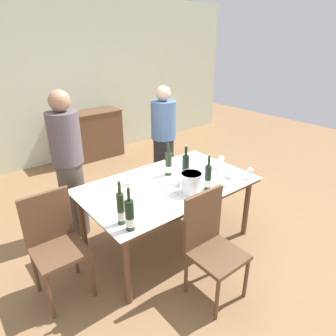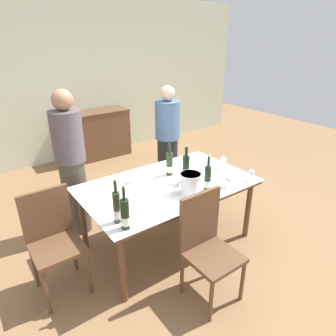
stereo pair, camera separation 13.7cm
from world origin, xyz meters
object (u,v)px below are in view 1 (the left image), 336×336
(wine_bottle_0, at_px, (121,209))
(person_host, at_px, (69,167))
(wine_bottle_2, at_px, (208,178))
(chair_left_end, at_px, (54,239))
(ice_bucket, at_px, (191,182))
(dining_table, at_px, (168,189))
(wine_glass_1, at_px, (221,159))
(wine_bottle_3, at_px, (186,169))
(wine_glass_4, at_px, (228,178))
(sideboard_cabinet, at_px, (90,136))
(wine_bottle_1, at_px, (169,164))
(wine_glass_2, at_px, (177,186))
(chair_near_front, at_px, (210,240))
(wine_glass_3, at_px, (131,175))
(wine_bottle_4, at_px, (130,216))
(wine_glass_0, at_px, (250,171))
(person_guest_left, at_px, (164,144))

(wine_bottle_0, bearing_deg, person_host, 88.65)
(wine_bottle_2, xyz_separation_m, chair_left_end, (-1.42, 0.42, -0.31))
(ice_bucket, bearing_deg, dining_table, 102.97)
(wine_glass_1, height_order, chair_left_end, chair_left_end)
(wine_bottle_3, relative_size, wine_glass_4, 3.06)
(sideboard_cabinet, xyz_separation_m, chair_left_end, (-1.64, -2.80, 0.11))
(ice_bucket, relative_size, wine_glass_1, 1.42)
(sideboard_cabinet, relative_size, wine_glass_1, 8.12)
(wine_bottle_1, distance_m, wine_bottle_2, 0.51)
(wine_glass_4, bearing_deg, ice_bucket, 160.12)
(ice_bucket, bearing_deg, wine_bottle_1, 79.86)
(wine_glass_1, bearing_deg, wine_bottle_0, -170.15)
(wine_glass_2, bearing_deg, wine_bottle_2, -19.50)
(wine_bottle_2, relative_size, chair_near_front, 0.38)
(dining_table, xyz_separation_m, wine_bottle_1, (0.14, 0.17, 0.19))
(wine_bottle_3, distance_m, chair_left_end, 1.41)
(ice_bucket, xyz_separation_m, wine_glass_1, (0.68, 0.22, -0.00))
(wine_glass_2, distance_m, wine_glass_3, 0.51)
(dining_table, height_order, person_host, person_host)
(ice_bucket, distance_m, wine_bottle_2, 0.18)
(wine_bottle_1, height_order, wine_bottle_4, wine_bottle_4)
(wine_glass_0, height_order, wine_glass_1, wine_glass_1)
(wine_glass_0, xyz_separation_m, wine_glass_4, (-0.31, 0.04, 0.00))
(person_host, bearing_deg, wine_bottle_0, -91.35)
(wine_bottle_0, distance_m, person_guest_left, 1.85)
(wine_glass_1, height_order, wine_glass_3, wine_glass_1)
(sideboard_cabinet, distance_m, wine_glass_4, 3.32)
(person_host, bearing_deg, chair_near_front, -70.19)
(wine_glass_3, bearing_deg, sideboard_cabinet, 74.10)
(dining_table, bearing_deg, ice_bucket, -77.03)
(wine_glass_0, bearing_deg, wine_glass_2, 164.75)
(dining_table, relative_size, person_guest_left, 1.14)
(wine_glass_4, bearing_deg, person_guest_left, 81.13)
(wine_glass_2, height_order, wine_glass_4, wine_glass_2)
(person_host, bearing_deg, wine_bottle_3, -44.82)
(ice_bucket, distance_m, wine_bottle_1, 0.46)
(person_guest_left, bearing_deg, sideboard_cabinet, 95.39)
(wine_bottle_3, height_order, wine_glass_2, wine_bottle_3)
(sideboard_cabinet, bearing_deg, dining_table, -99.10)
(wine_bottle_0, bearing_deg, ice_bucket, 2.58)
(wine_bottle_1, bearing_deg, chair_near_front, -107.35)
(wine_bottle_2, xyz_separation_m, wine_bottle_3, (-0.05, 0.27, 0.01))
(dining_table, distance_m, wine_bottle_1, 0.29)
(chair_near_front, bearing_deg, wine_bottle_0, 143.50)
(wine_bottle_2, bearing_deg, wine_bottle_4, -174.38)
(wine_glass_2, xyz_separation_m, person_guest_left, (0.73, 1.13, -0.05))
(wine_bottle_0, distance_m, wine_glass_3, 0.71)
(wine_bottle_3, bearing_deg, wine_bottle_2, -78.57)
(wine_glass_3, bearing_deg, wine_glass_4, -41.55)
(wine_bottle_1, relative_size, chair_near_front, 0.37)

